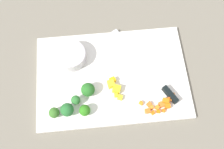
{
  "coord_description": "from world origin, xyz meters",
  "views": [
    {
      "loc": [
        -0.03,
        -0.32,
        0.81
      ],
      "look_at": [
        0.0,
        0.0,
        0.02
      ],
      "focal_mm": 42.98,
      "sensor_mm": 36.0,
      "label": 1
    }
  ],
  "objects": [
    {
      "name": "carrot_dice_2",
      "position": [
        0.1,
        -0.13,
        0.02
      ],
      "size": [
        0.02,
        0.01,
        0.01
      ],
      "primitive_type": "cube",
      "rotation": [
        0.0,
        0.0,
        1.6
      ],
      "color": "orange",
      "rests_on": "cutting_board"
    },
    {
      "name": "carrot_dice_5",
      "position": [
        0.16,
        -0.1,
        0.02
      ],
      "size": [
        0.02,
        0.02,
        0.02
      ],
      "primitive_type": "cube",
      "rotation": [
        0.0,
        0.0,
        1.31
      ],
      "color": "orange",
      "rests_on": "cutting_board"
    },
    {
      "name": "pepper_dice_1",
      "position": [
        -0.0,
        -0.02,
        0.02
      ],
      "size": [
        0.02,
        0.02,
        0.02
      ],
      "primitive_type": "cube",
      "rotation": [
        0.0,
        0.0,
        1.96
      ],
      "color": "yellow",
      "rests_on": "cutting_board"
    },
    {
      "name": "pepper_dice_4",
      "position": [
        0.01,
        -0.07,
        0.02
      ],
      "size": [
        0.01,
        0.01,
        0.01
      ],
      "primitive_type": "cube",
      "rotation": [
        0.0,
        0.0,
        3.11
      ],
      "color": "yellow",
      "rests_on": "cutting_board"
    },
    {
      "name": "carrot_dice_3",
      "position": [
        0.13,
        -0.12,
        0.02
      ],
      "size": [
        0.02,
        0.02,
        0.01
      ],
      "primitive_type": "cube",
      "rotation": [
        0.0,
        0.0,
        2.39
      ],
      "color": "orange",
      "rests_on": "cutting_board"
    },
    {
      "name": "broccoli_floret_0",
      "position": [
        -0.12,
        -0.08,
        0.03
      ],
      "size": [
        0.03,
        0.03,
        0.04
      ],
      "color": "#87AD69",
      "rests_on": "cutting_board"
    },
    {
      "name": "carrot_dice_9",
      "position": [
        0.11,
        -0.13,
        0.02
      ],
      "size": [
        0.01,
        0.01,
        0.01
      ],
      "primitive_type": "cube",
      "rotation": [
        0.0,
        0.0,
        2.14
      ],
      "color": "orange",
      "rests_on": "cutting_board"
    },
    {
      "name": "broccoli_floret_2",
      "position": [
        -0.09,
        -0.11,
        0.03
      ],
      "size": [
        0.03,
        0.03,
        0.04
      ],
      "color": "#94C058",
      "rests_on": "cutting_board"
    },
    {
      "name": "carrot_dice_8",
      "position": [
        0.18,
        -0.09,
        0.02
      ],
      "size": [
        0.02,
        0.01,
        0.02
      ],
      "primitive_type": "cube",
      "rotation": [
        0.0,
        0.0,
        1.62
      ],
      "color": "orange",
      "rests_on": "cutting_board"
    },
    {
      "name": "broccoli_floret_3",
      "position": [
        -0.14,
        -0.11,
        0.04
      ],
      "size": [
        0.04,
        0.04,
        0.04
      ],
      "color": "#93AE55",
      "rests_on": "cutting_board"
    },
    {
      "name": "carrot_dice_11",
      "position": [
        0.15,
        -0.13,
        0.02
      ],
      "size": [
        0.01,
        0.01,
        0.01
      ],
      "primitive_type": "cube",
      "rotation": [
        0.0,
        0.0,
        2.71
      ],
      "color": "orange",
      "rests_on": "cutting_board"
    },
    {
      "name": "pepper_dice_3",
      "position": [
        0.01,
        -0.05,
        0.02
      ],
      "size": [
        0.03,
        0.03,
        0.02
      ],
      "primitive_type": "cube",
      "rotation": [
        0.0,
        0.0,
        2.79
      ],
      "color": "yellow",
      "rests_on": "cutting_board"
    },
    {
      "name": "carrot_dice_4",
      "position": [
        0.1,
        -0.11,
        0.02
      ],
      "size": [
        0.02,
        0.02,
        0.01
      ],
      "primitive_type": "cube",
      "rotation": [
        0.0,
        0.0,
        0.67
      ],
      "color": "orange",
      "rests_on": "cutting_board"
    },
    {
      "name": "pepper_dice_2",
      "position": [
        -0.01,
        -0.03,
        0.02
      ],
      "size": [
        0.03,
        0.03,
        0.02
      ],
      "primitive_type": "cube",
      "rotation": [
        0.0,
        0.0,
        1.75
      ],
      "color": "yellow",
      "rests_on": "cutting_board"
    },
    {
      "name": "chef_knife",
      "position": [
        0.14,
        -0.02,
        0.02
      ],
      "size": [
        0.18,
        0.29,
        0.02
      ],
      "rotation": [
        0.0,
        0.0,
        2.11
      ],
      "color": "silver",
      "rests_on": "cutting_board"
    },
    {
      "name": "carrot_dice_0",
      "position": [
        0.13,
        -0.13,
        0.02
      ],
      "size": [
        0.01,
        0.01,
        0.01
      ],
      "primitive_type": "cube",
      "rotation": [
        0.0,
        0.0,
        1.26
      ],
      "color": "orange",
      "rests_on": "cutting_board"
    },
    {
      "name": "carrot_dice_10",
      "position": [
        0.14,
        -0.11,
        0.02
      ],
      "size": [
        0.02,
        0.02,
        0.01
      ],
      "primitive_type": "cube",
      "rotation": [
        0.0,
        0.0,
        1.83
      ],
      "color": "orange",
      "rests_on": "cutting_board"
    },
    {
      "name": "pepper_dice_0",
      "position": [
        0.02,
        -0.08,
        0.02
      ],
      "size": [
        0.02,
        0.02,
        0.01
      ],
      "primitive_type": "cube",
      "rotation": [
        0.0,
        0.0,
        2.75
      ],
      "color": "yellow",
      "rests_on": "cutting_board"
    },
    {
      "name": "carrot_dice_6",
      "position": [
        0.08,
        -0.1,
        0.02
      ],
      "size": [
        0.02,
        0.01,
        0.01
      ],
      "primitive_type": "cube",
      "rotation": [
        0.0,
        0.0,
        0.88
      ],
      "color": "orange",
      "rests_on": "cutting_board"
    },
    {
      "name": "prep_bowl",
      "position": [
        -0.13,
        0.07,
        0.03
      ],
      "size": [
        0.1,
        0.1,
        0.04
      ],
      "primitive_type": "cylinder",
      "color": "#BAB5B8",
      "rests_on": "cutting_board"
    },
    {
      "name": "ground_plane",
      "position": [
        0.0,
        0.0,
        0.0
      ],
      "size": [
        4.0,
        4.0,
        0.0
      ],
      "primitive_type": "plane",
      "color": "slate"
    },
    {
      "name": "carrot_dice_12",
      "position": [
        0.17,
        -0.1,
        0.02
      ],
      "size": [
        0.01,
        0.01,
        0.01
      ],
      "primitive_type": "cube",
      "rotation": [
        0.0,
        0.0,
        0.15
      ],
      "color": "orange",
      "rests_on": "cutting_board"
    },
    {
      "name": "carrot_dice_7",
      "position": [
        0.16,
        -0.12,
        0.02
      ],
      "size": [
        0.02,
        0.01,
        0.01
      ],
      "primitive_type": "cube",
      "rotation": [
        0.0,
        0.0,
        1.56
      ],
      "color": "orange",
      "rests_on": "cutting_board"
    },
    {
      "name": "carrot_dice_1",
      "position": [
        0.11,
        -0.12,
        0.02
      ],
      "size": [
        0.01,
        0.01,
        0.01
      ],
      "primitive_type": "cube",
      "rotation": [
        0.0,
        0.0,
        0.17
      ],
      "color": "orange",
      "rests_on": "cutting_board"
    },
    {
      "name": "broccoli_floret_4",
      "position": [
        -0.18,
        -0.11,
        0.03
      ],
      "size": [
        0.03,
        0.03,
        0.03
      ],
      "color": "#84AD5A",
      "rests_on": "cutting_board"
    },
    {
      "name": "broccoli_floret_1",
      "position": [
        -0.08,
        -0.05,
        0.03
      ],
      "size": [
        0.04,
        0.04,
        0.04
      ],
      "color": "#98AC6B",
      "rests_on": "cutting_board"
    },
    {
      "name": "cutting_board",
      "position": [
        0.0,
        0.0,
        0.01
      ],
      "size": [
        0.48,
        0.32,
        0.01
      ],
      "primitive_type": "cube",
      "color": "white",
      "rests_on": "ground_plane"
    }
  ]
}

